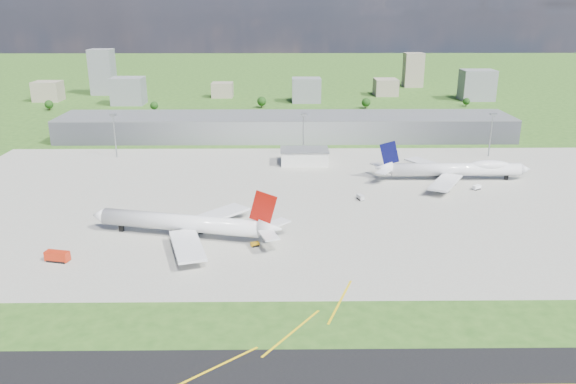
{
  "coord_description": "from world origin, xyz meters",
  "views": [
    {
      "loc": [
        -2.64,
        -206.01,
        85.91
      ],
      "look_at": [
        -0.07,
        22.93,
        9.0
      ],
      "focal_mm": 35.0,
      "sensor_mm": 36.0,
      "label": 1
    }
  ],
  "objects_px": {
    "van_white_far": "(477,188)",
    "fire_truck": "(57,257)",
    "airliner_red_twin": "(187,224)",
    "van_white_near": "(360,198)",
    "tug_yellow": "(255,244)",
    "airliner_blue_quad": "(456,169)"
  },
  "relations": [
    {
      "from": "fire_truck",
      "to": "van_white_near",
      "type": "bearing_deg",
      "value": 41.7
    },
    {
      "from": "airliner_red_twin",
      "to": "airliner_blue_quad",
      "type": "height_order",
      "value": "airliner_red_twin"
    },
    {
      "from": "airliner_blue_quad",
      "to": "van_white_far",
      "type": "height_order",
      "value": "airliner_blue_quad"
    },
    {
      "from": "tug_yellow",
      "to": "van_white_near",
      "type": "xyz_separation_m",
      "value": [
        46.39,
        51.87,
        0.35
      ]
    },
    {
      "from": "fire_truck",
      "to": "van_white_far",
      "type": "distance_m",
      "value": 190.4
    },
    {
      "from": "airliner_red_twin",
      "to": "fire_truck",
      "type": "relative_size",
      "value": 8.58
    },
    {
      "from": "airliner_blue_quad",
      "to": "fire_truck",
      "type": "height_order",
      "value": "airliner_blue_quad"
    },
    {
      "from": "airliner_red_twin",
      "to": "van_white_near",
      "type": "height_order",
      "value": "airliner_red_twin"
    },
    {
      "from": "airliner_blue_quad",
      "to": "tug_yellow",
      "type": "bearing_deg",
      "value": -140.07
    },
    {
      "from": "tug_yellow",
      "to": "van_white_far",
      "type": "height_order",
      "value": "van_white_far"
    },
    {
      "from": "airliner_blue_quad",
      "to": "van_white_far",
      "type": "xyz_separation_m",
      "value": [
        6.03,
        -15.87,
        -4.62
      ]
    },
    {
      "from": "tug_yellow",
      "to": "van_white_far",
      "type": "distance_m",
      "value": 124.0
    },
    {
      "from": "fire_truck",
      "to": "van_white_far",
      "type": "height_order",
      "value": "fire_truck"
    },
    {
      "from": "van_white_far",
      "to": "fire_truck",
      "type": "bearing_deg",
      "value": 173.19
    },
    {
      "from": "van_white_far",
      "to": "airliner_red_twin",
      "type": "bearing_deg",
      "value": 172.55
    },
    {
      "from": "van_white_near",
      "to": "tug_yellow",
      "type": "bearing_deg",
      "value": 119.3
    },
    {
      "from": "tug_yellow",
      "to": "van_white_near",
      "type": "distance_m",
      "value": 69.59
    },
    {
      "from": "airliner_red_twin",
      "to": "van_white_near",
      "type": "relative_size",
      "value": 15.6
    },
    {
      "from": "airliner_blue_quad",
      "to": "van_white_far",
      "type": "distance_m",
      "value": 17.59
    },
    {
      "from": "airliner_blue_quad",
      "to": "fire_truck",
      "type": "relative_size",
      "value": 8.84
    },
    {
      "from": "airliner_red_twin",
      "to": "van_white_near",
      "type": "distance_m",
      "value": 84.68
    },
    {
      "from": "airliner_red_twin",
      "to": "fire_truck",
      "type": "xyz_separation_m",
      "value": [
        -42.36,
        -20.79,
        -3.82
      ]
    }
  ]
}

